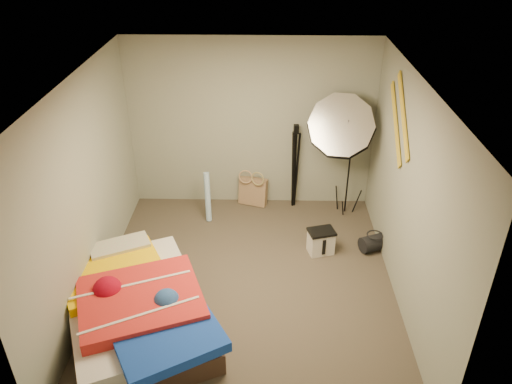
{
  "coord_description": "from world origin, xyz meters",
  "views": [
    {
      "loc": [
        0.22,
        -4.63,
        3.97
      ],
      "look_at": [
        0.1,
        0.6,
        0.95
      ],
      "focal_mm": 35.0,
      "sensor_mm": 36.0,
      "label": 1
    }
  ],
  "objects_px": {
    "tote_bag": "(253,191)",
    "photo_umbrella": "(341,127)",
    "camera_tripod": "(295,161)",
    "camera_case": "(321,242)",
    "duffel_bag": "(374,243)",
    "wrapping_roll": "(208,197)",
    "bed": "(136,308)"
  },
  "relations": [
    {
      "from": "tote_bag",
      "to": "camera_case",
      "type": "xyz_separation_m",
      "value": [
        0.92,
        -1.22,
        -0.06
      ]
    },
    {
      "from": "wrapping_roll",
      "to": "bed",
      "type": "xyz_separation_m",
      "value": [
        -0.53,
        -2.18,
        -0.08
      ]
    },
    {
      "from": "duffel_bag",
      "to": "wrapping_roll",
      "type": "bearing_deg",
      "value": 139.71
    },
    {
      "from": "camera_case",
      "to": "bed",
      "type": "bearing_deg",
      "value": -161.53
    },
    {
      "from": "camera_case",
      "to": "duffel_bag",
      "type": "distance_m",
      "value": 0.71
    },
    {
      "from": "tote_bag",
      "to": "duffel_bag",
      "type": "xyz_separation_m",
      "value": [
        1.62,
        -1.15,
        -0.1
      ]
    },
    {
      "from": "bed",
      "to": "camera_tripod",
      "type": "bearing_deg",
      "value": 55.52
    },
    {
      "from": "photo_umbrella",
      "to": "bed",
      "type": "bearing_deg",
      "value": -135.25
    },
    {
      "from": "bed",
      "to": "camera_tripod",
      "type": "height_order",
      "value": "camera_tripod"
    },
    {
      "from": "wrapping_roll",
      "to": "photo_umbrella",
      "type": "height_order",
      "value": "photo_umbrella"
    },
    {
      "from": "wrapping_roll",
      "to": "camera_case",
      "type": "distance_m",
      "value": 1.75
    },
    {
      "from": "camera_case",
      "to": "duffel_bag",
      "type": "relative_size",
      "value": 0.87
    },
    {
      "from": "tote_bag",
      "to": "camera_tripod",
      "type": "height_order",
      "value": "camera_tripod"
    },
    {
      "from": "photo_umbrella",
      "to": "tote_bag",
      "type": "bearing_deg",
      "value": 166.9
    },
    {
      "from": "camera_case",
      "to": "photo_umbrella",
      "type": "relative_size",
      "value": 0.16
    },
    {
      "from": "duffel_bag",
      "to": "photo_umbrella",
      "type": "height_order",
      "value": "photo_umbrella"
    },
    {
      "from": "wrapping_roll",
      "to": "camera_tripod",
      "type": "relative_size",
      "value": 0.55
    },
    {
      "from": "camera_case",
      "to": "camera_tripod",
      "type": "xyz_separation_m",
      "value": [
        -0.31,
        1.18,
        0.59
      ]
    },
    {
      "from": "tote_bag",
      "to": "camera_case",
      "type": "distance_m",
      "value": 1.52
    },
    {
      "from": "duffel_bag",
      "to": "photo_umbrella",
      "type": "bearing_deg",
      "value": 93.34
    },
    {
      "from": "wrapping_roll",
      "to": "duffel_bag",
      "type": "distance_m",
      "value": 2.38
    },
    {
      "from": "camera_tripod",
      "to": "photo_umbrella",
      "type": "bearing_deg",
      "value": -22.46
    },
    {
      "from": "camera_case",
      "to": "bed",
      "type": "xyz_separation_m",
      "value": [
        -2.08,
        -1.4,
        0.13
      ]
    },
    {
      "from": "camera_case",
      "to": "photo_umbrella",
      "type": "height_order",
      "value": "photo_umbrella"
    },
    {
      "from": "wrapping_roll",
      "to": "bed",
      "type": "height_order",
      "value": "wrapping_roll"
    },
    {
      "from": "tote_bag",
      "to": "wrapping_roll",
      "type": "xyz_separation_m",
      "value": [
        -0.64,
        -0.44,
        0.15
      ]
    },
    {
      "from": "duffel_bag",
      "to": "photo_umbrella",
      "type": "xyz_separation_m",
      "value": [
        -0.43,
        0.87,
        1.28
      ]
    },
    {
      "from": "tote_bag",
      "to": "photo_umbrella",
      "type": "distance_m",
      "value": 1.7
    },
    {
      "from": "tote_bag",
      "to": "bed",
      "type": "relative_size",
      "value": 0.18
    },
    {
      "from": "camera_case",
      "to": "tote_bag",
      "type": "bearing_deg",
      "value": 111.55
    },
    {
      "from": "photo_umbrella",
      "to": "camera_tripod",
      "type": "distance_m",
      "value": 0.9
    },
    {
      "from": "tote_bag",
      "to": "photo_umbrella",
      "type": "relative_size",
      "value": 0.22
    }
  ]
}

